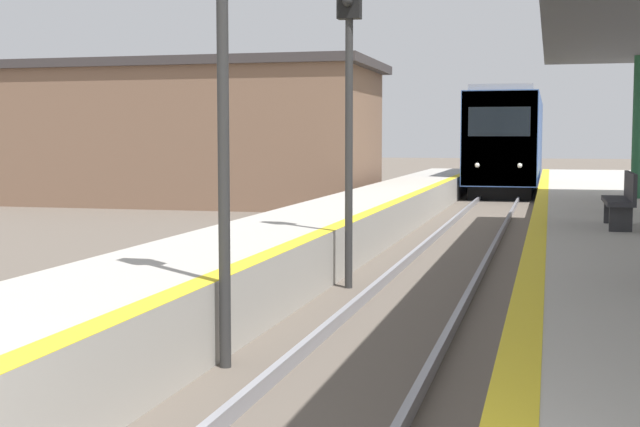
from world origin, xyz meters
The scene contains 5 objects.
train centered at (0.00, 38.16, 2.20)m, with size 2.78×16.23×4.33m.
signal_near centered at (-1.38, 5.54, 3.52)m, with size 0.36×0.31×5.08m.
signal_mid centered at (-1.21, 10.60, 3.52)m, with size 0.36×0.31×5.08m.
bench centered at (3.00, 12.55, 1.37)m, with size 0.44×1.80×0.92m.
station_building centered at (-11.20, 26.91, 2.51)m, with size 14.50×6.50×4.99m.
Camera 1 is at (1.83, -2.95, 2.37)m, focal length 50.00 mm.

